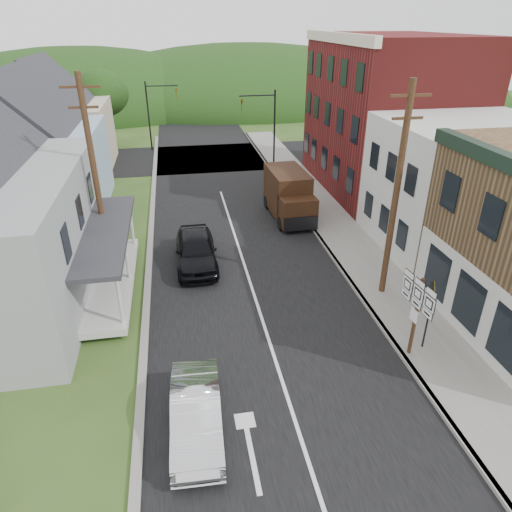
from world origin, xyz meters
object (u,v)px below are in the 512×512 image
dark_sedan (196,250)px  delivery_van (289,195)px  route_sign_cluster (417,306)px  warning_sign (430,305)px  silver_sedan (196,414)px

dark_sedan → delivery_van: delivery_van is taller
route_sign_cluster → warning_sign: route_sign_cluster is taller
delivery_van → route_sign_cluster: size_ratio=1.65×
warning_sign → delivery_van: bearing=115.6°
dark_sedan → silver_sedan: bearing=-93.1°
silver_sedan → warning_sign: size_ratio=1.44×
delivery_van → route_sign_cluster: 13.44m
silver_sedan → route_sign_cluster: size_ratio=1.32×
delivery_van → silver_sedan: bearing=-114.9°
dark_sedan → route_sign_cluster: (7.07, -8.24, 1.34)m
delivery_van → route_sign_cluster: (1.16, -13.37, 0.73)m
silver_sedan → warning_sign: 8.76m
dark_sedan → warning_sign: warning_sign is taller
warning_sign → dark_sedan: bearing=151.7°
silver_sedan → route_sign_cluster: route_sign_cluster is taller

